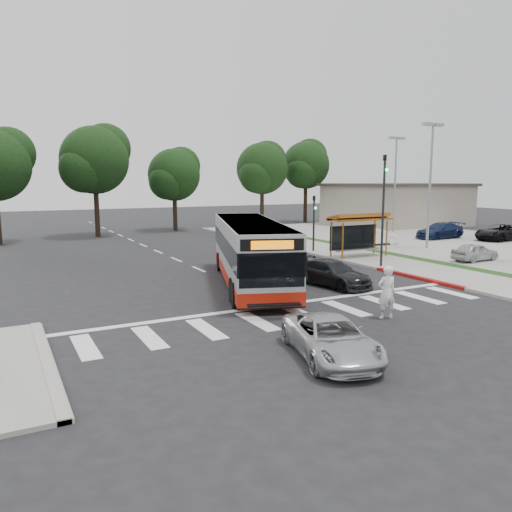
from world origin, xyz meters
TOP-DOWN VIEW (x-y plane):
  - ground at (0.00, 0.00)m, footprint 140.00×140.00m
  - sidewalk_east at (11.00, 8.00)m, footprint 4.00×40.00m
  - curb_east at (9.00, 8.00)m, footprint 0.30×40.00m
  - curb_east_red at (9.00, -2.00)m, footprint 0.32×6.00m
  - parking_lot at (23.00, 10.00)m, footprint 18.00×36.00m
  - commercial_building at (30.00, 22.00)m, footprint 14.00×10.00m
  - building_roof_cap at (30.00, 22.00)m, footprint 14.60×10.60m
  - crosswalk_ladder at (0.00, -5.00)m, footprint 18.00×2.60m
  - bus_shelter at (10.80, 5.10)m, footprint 4.20×1.60m
  - traffic_signal_ne_tall at (9.60, 1.49)m, footprint 0.18×0.37m
  - traffic_signal_ne_short at (9.60, 8.49)m, footprint 0.18×0.37m
  - lot_light_front at (18.00, 6.00)m, footprint 1.90×0.35m
  - lot_light_mid at (24.00, 16.00)m, footprint 1.90×0.35m
  - tree_ne_a at (16.08, 28.06)m, footprint 6.16×5.74m
  - tree_ne_b at (23.08, 30.06)m, footprint 6.16×5.74m
  - tree_north_a at (-1.92, 26.07)m, footprint 6.60×6.15m
  - tree_north_b at (6.07, 28.06)m, footprint 5.72×5.33m
  - transit_bus at (0.79, 1.02)m, footprint 6.40×12.16m
  - pedestrian at (2.41, -6.85)m, footprint 0.80×0.61m
  - dark_sedan at (4.08, -1.23)m, footprint 2.50×4.53m
  - silver_suv_south at (-1.87, -9.28)m, footprint 3.02×4.64m
  - parked_car_0 at (16.11, 0.31)m, footprint 3.34×1.45m
  - parked_car_1 at (15.85, 9.15)m, footprint 3.90×1.46m
  - parked_car_2 at (27.12, 6.57)m, footprint 4.87×2.27m
  - parked_car_3 at (23.65, 9.95)m, footprint 4.71×2.07m

SIDE VIEW (x-z plane):
  - ground at x=0.00m, z-range 0.00..0.00m
  - crosswalk_ladder at x=0.00m, z-range 0.00..0.01m
  - parking_lot at x=23.00m, z-range 0.00..0.10m
  - sidewalk_east at x=11.00m, z-range 0.00..0.12m
  - curb_east at x=9.00m, z-range 0.00..0.15m
  - curb_east_red at x=9.00m, z-range 0.00..0.15m
  - silver_suv_south at x=-1.87m, z-range 0.00..1.19m
  - dark_sedan at x=4.08m, z-range 0.00..1.24m
  - parked_car_0 at x=16.11m, z-range 0.10..1.22m
  - parked_car_1 at x=15.85m, z-range 0.10..1.37m
  - parked_car_3 at x=23.65m, z-range 0.10..1.45m
  - parked_car_2 at x=27.12m, z-range 0.10..1.45m
  - pedestrian at x=2.41m, z-range 0.00..1.98m
  - transit_bus at x=0.79m, z-range 0.00..3.09m
  - commercial_building at x=30.00m, z-range 0.00..4.40m
  - bus_shelter at x=10.80m, z-range 0.92..3.78m
  - traffic_signal_ne_short at x=9.60m, z-range 0.48..4.48m
  - traffic_signal_ne_tall at x=9.60m, z-range 0.63..7.13m
  - building_roof_cap at x=30.00m, z-range 4.40..4.70m
  - tree_north_b at x=6.07m, z-range 1.45..9.88m
  - lot_light_front at x=18.00m, z-range 1.40..10.41m
  - lot_light_mid at x=24.00m, z-range 1.40..10.41m
  - tree_ne_a at x=16.08m, z-range 1.74..11.04m
  - tree_ne_b at x=23.08m, z-range 1.91..11.93m
  - tree_north_a at x=-1.92m, z-range 1.84..12.01m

